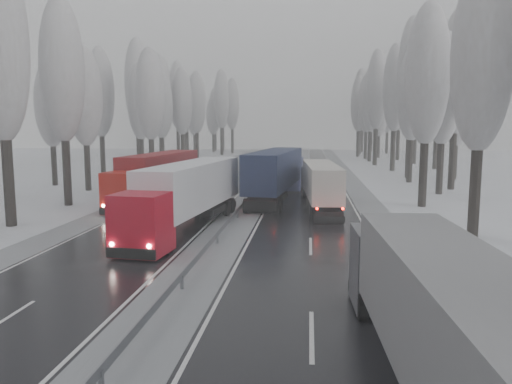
% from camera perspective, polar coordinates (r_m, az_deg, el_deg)
% --- Properties ---
extents(ground, '(260.00, 260.00, 0.00)m').
position_cam_1_polar(ground, '(17.38, -11.85, -15.06)').
color(ground, white).
rests_on(ground, ground).
extents(carriageway_right, '(7.50, 200.00, 0.03)m').
position_cam_1_polar(carriageway_right, '(45.72, 6.21, -0.85)').
color(carriageway_right, black).
rests_on(carriageway_right, ground).
extents(carriageway_left, '(7.50, 200.00, 0.03)m').
position_cam_1_polar(carriageway_left, '(46.87, -6.74, -0.65)').
color(carriageway_left, black).
rests_on(carriageway_left, ground).
extents(median_slush, '(3.00, 200.00, 0.04)m').
position_cam_1_polar(median_slush, '(46.00, -0.35, -0.74)').
color(median_slush, gray).
rests_on(median_slush, ground).
extents(shoulder_right, '(2.40, 200.00, 0.04)m').
position_cam_1_polar(shoulder_right, '(46.00, 12.38, -0.92)').
color(shoulder_right, gray).
rests_on(shoulder_right, ground).
extents(shoulder_left, '(2.40, 200.00, 0.04)m').
position_cam_1_polar(shoulder_left, '(48.20, -12.49, -0.54)').
color(shoulder_left, gray).
rests_on(shoulder_left, ground).
extents(median_guardrail, '(0.12, 200.00, 0.76)m').
position_cam_1_polar(median_guardrail, '(45.91, -0.35, -0.03)').
color(median_guardrail, slate).
rests_on(median_guardrail, ground).
extents(tree_16, '(3.60, 3.60, 16.53)m').
position_cam_1_polar(tree_16, '(32.72, 24.48, 13.95)').
color(tree_16, black).
rests_on(tree_16, ground).
extents(tree_18, '(3.60, 3.60, 16.58)m').
position_cam_1_polar(tree_18, '(43.50, 19.01, 12.49)').
color(tree_18, black).
rests_on(tree_18, ground).
extents(tree_19, '(3.60, 3.60, 14.57)m').
position_cam_1_polar(tree_19, '(48.70, 24.31, 10.14)').
color(tree_19, black).
rests_on(tree_19, ground).
extents(tree_20, '(3.60, 3.60, 15.71)m').
position_cam_1_polar(tree_20, '(52.13, 20.66, 10.91)').
color(tree_20, black).
rests_on(tree_20, ground).
extents(tree_21, '(3.60, 3.60, 18.62)m').
position_cam_1_polar(tree_21, '(56.70, 21.95, 12.42)').
color(tree_21, black).
rests_on(tree_21, ground).
extents(tree_22, '(3.60, 3.60, 15.86)m').
position_cam_1_polar(tree_22, '(62.10, 17.43, 10.51)').
color(tree_22, black).
rests_on(tree_22, ground).
extents(tree_23, '(3.60, 3.60, 13.55)m').
position_cam_1_polar(tree_23, '(67.39, 22.02, 8.79)').
color(tree_23, black).
rests_on(tree_23, ground).
extents(tree_24, '(3.60, 3.60, 20.49)m').
position_cam_1_polar(tree_24, '(67.80, 17.36, 12.73)').
color(tree_24, black).
rests_on(tree_24, ground).
extents(tree_25, '(3.60, 3.60, 19.44)m').
position_cam_1_polar(tree_25, '(73.21, 22.15, 11.59)').
color(tree_25, black).
rests_on(tree_25, ground).
extents(tree_26, '(3.60, 3.60, 18.78)m').
position_cam_1_polar(tree_26, '(77.71, 15.59, 11.28)').
color(tree_26, black).
rests_on(tree_26, ground).
extents(tree_27, '(3.60, 3.60, 17.62)m').
position_cam_1_polar(tree_27, '(83.00, 20.07, 10.33)').
color(tree_27, black).
rests_on(tree_27, ground).
extents(tree_28, '(3.60, 3.60, 19.62)m').
position_cam_1_polar(tree_28, '(88.12, 13.65, 11.21)').
color(tree_28, black).
rests_on(tree_28, ground).
extents(tree_29, '(3.60, 3.60, 18.11)m').
position_cam_1_polar(tree_29, '(93.21, 17.87, 10.26)').
color(tree_29, black).
rests_on(tree_29, ground).
extents(tree_30, '(3.60, 3.60, 17.86)m').
position_cam_1_polar(tree_30, '(97.74, 13.01, 10.19)').
color(tree_30, black).
rests_on(tree_30, ground).
extents(tree_31, '(3.60, 3.60, 18.58)m').
position_cam_1_polar(tree_31, '(102.57, 16.08, 10.21)').
color(tree_31, black).
rests_on(tree_31, ground).
extents(tree_32, '(3.60, 3.60, 17.33)m').
position_cam_1_polar(tree_32, '(105.18, 12.54, 9.82)').
color(tree_32, black).
rests_on(tree_32, ground).
extents(tree_33, '(3.60, 3.60, 14.33)m').
position_cam_1_polar(tree_33, '(109.47, 13.93, 8.67)').
color(tree_33, black).
rests_on(tree_33, ground).
extents(tree_34, '(3.60, 3.60, 17.63)m').
position_cam_1_polar(tree_34, '(112.16, 11.67, 9.78)').
color(tree_34, black).
rests_on(tree_34, ground).
extents(tree_35, '(3.60, 3.60, 18.25)m').
position_cam_1_polar(tree_35, '(117.36, 16.03, 9.73)').
color(tree_35, black).
rests_on(tree_35, ground).
extents(tree_36, '(3.60, 3.60, 20.23)m').
position_cam_1_polar(tree_36, '(122.15, 11.86, 10.35)').
color(tree_36, black).
rests_on(tree_36, ground).
extents(tree_37, '(3.60, 3.60, 16.37)m').
position_cam_1_polar(tree_37, '(126.88, 14.83, 9.04)').
color(tree_37, black).
rests_on(tree_37, ground).
extents(tree_38, '(3.60, 3.60, 17.97)m').
position_cam_1_polar(tree_38, '(132.76, 12.12, 9.49)').
color(tree_38, black).
rests_on(tree_38, ground).
extents(tree_39, '(3.60, 3.60, 16.19)m').
position_cam_1_polar(tree_39, '(137.01, 13.12, 8.92)').
color(tree_39, black).
rests_on(tree_39, ground).
extents(tree_56, '(3.60, 3.60, 18.12)m').
position_cam_1_polar(tree_56, '(37.08, -27.22, 14.54)').
color(tree_56, black).
rests_on(tree_56, ground).
extents(tree_58, '(3.60, 3.60, 17.21)m').
position_cam_1_polar(tree_58, '(44.86, -21.30, 12.74)').
color(tree_58, black).
rests_on(tree_58, ground).
extents(tree_59, '(3.60, 3.60, 18.41)m').
position_cam_1_polar(tree_59, '(52.19, -26.97, 12.48)').
color(tree_59, black).
rests_on(tree_59, ground).
extents(tree_60, '(3.60, 3.60, 14.84)m').
position_cam_1_polar(tree_60, '(54.54, -19.01, 10.22)').
color(tree_60, black).
rests_on(tree_60, ground).
extents(tree_61, '(3.60, 3.60, 13.95)m').
position_cam_1_polar(tree_61, '(60.66, -22.38, 9.21)').
color(tree_61, black).
rests_on(tree_61, ground).
extents(tree_62, '(3.60, 3.60, 16.04)m').
position_cam_1_polar(tree_62, '(62.07, -12.02, 10.80)').
color(tree_62, black).
rests_on(tree_62, ground).
extents(tree_63, '(3.60, 3.60, 16.88)m').
position_cam_1_polar(tree_63, '(68.62, -17.38, 10.74)').
color(tree_63, black).
rests_on(tree_63, ground).
extents(tree_64, '(3.60, 3.60, 15.42)m').
position_cam_1_polar(tree_64, '(71.93, -13.09, 9.97)').
color(tree_64, black).
rests_on(tree_64, ground).
extents(tree_65, '(3.60, 3.60, 19.48)m').
position_cam_1_polar(tree_65, '(76.45, -13.44, 11.75)').
color(tree_65, black).
rests_on(tree_65, ground).
extents(tree_66, '(3.60, 3.60, 15.23)m').
position_cam_1_polar(tree_66, '(81.06, -10.76, 9.65)').
color(tree_66, black).
rests_on(tree_66, ground).
extents(tree_67, '(3.60, 3.60, 17.09)m').
position_cam_1_polar(tree_67, '(85.34, -10.90, 10.34)').
color(tree_67, black).
rests_on(tree_67, ground).
extents(tree_68, '(3.60, 3.60, 16.65)m').
position_cam_1_polar(tree_68, '(87.18, -8.47, 10.14)').
color(tree_68, black).
rests_on(tree_68, ground).
extents(tree_69, '(3.60, 3.60, 19.35)m').
position_cam_1_polar(tree_69, '(92.42, -10.82, 11.00)').
color(tree_69, black).
rests_on(tree_69, ground).
extents(tree_70, '(3.60, 3.60, 17.09)m').
position_cam_1_polar(tree_70, '(96.93, -6.81, 10.06)').
color(tree_70, black).
rests_on(tree_70, ground).
extents(tree_71, '(3.60, 3.60, 19.61)m').
position_cam_1_polar(tree_71, '(102.02, -8.97, 10.79)').
color(tree_71, black).
rests_on(tree_71, ground).
extents(tree_72, '(3.60, 3.60, 15.11)m').
position_cam_1_polar(tree_72, '(106.56, -7.06, 9.14)').
color(tree_72, black).
rests_on(tree_72, ground).
extents(tree_73, '(3.60, 3.60, 17.22)m').
position_cam_1_polar(tree_73, '(111.17, -8.07, 9.75)').
color(tree_73, black).
rests_on(tree_73, ground).
extents(tree_74, '(3.60, 3.60, 19.68)m').
position_cam_1_polar(tree_74, '(116.48, -3.98, 10.47)').
color(tree_74, black).
rests_on(tree_74, ground).
extents(tree_75, '(3.60, 3.60, 18.60)m').
position_cam_1_polar(tree_75, '(122.25, -7.92, 9.95)').
color(tree_75, black).
rests_on(tree_75, ground).
extents(tree_76, '(3.60, 3.60, 18.55)m').
position_cam_1_polar(tree_76, '(125.54, -2.75, 9.93)').
color(tree_76, black).
rests_on(tree_76, ground).
extents(tree_77, '(3.60, 3.60, 14.32)m').
position_cam_1_polar(tree_77, '(130.36, -4.94, 8.64)').
color(tree_77, black).
rests_on(tree_77, ground).
extents(tree_78, '(3.60, 3.60, 19.55)m').
position_cam_1_polar(tree_78, '(132.63, -3.84, 10.07)').
color(tree_78, black).
rests_on(tree_78, ground).
extents(tree_79, '(3.60, 3.60, 17.07)m').
position_cam_1_polar(tree_79, '(137.00, -4.70, 9.32)').
color(tree_79, black).
rests_on(tree_79, ground).
extents(truck_grey_tarp, '(3.00, 15.12, 3.86)m').
position_cam_1_polar(truck_grey_tarp, '(12.44, 20.76, -13.57)').
color(truck_grey_tarp, '#46464B').
rests_on(truck_grey_tarp, ground).
extents(truck_blue_box, '(4.66, 17.78, 4.52)m').
position_cam_1_polar(truck_blue_box, '(44.64, 2.45, 2.38)').
color(truck_blue_box, navy).
rests_on(truck_blue_box, ground).
extents(truck_cream_box, '(3.20, 14.46, 3.68)m').
position_cam_1_polar(truck_cream_box, '(40.90, 7.31, 1.17)').
color(truck_cream_box, '#A29E8F').
rests_on(truck_cream_box, ground).
extents(box_truck_distant, '(2.45, 6.95, 2.56)m').
position_cam_1_polar(box_truck_distant, '(92.68, 5.44, 4.18)').
color(box_truck_distant, '#B5B7BD').
rests_on(box_truck_distant, ground).
extents(truck_red_white, '(4.42, 16.72, 4.25)m').
position_cam_1_polar(truck_red_white, '(32.16, -7.84, 0.04)').
color(truck_red_white, '#AC091B').
rests_on(truck_red_white, ground).
extents(truck_red_red, '(3.86, 16.65, 4.24)m').
position_cam_1_polar(truck_red_red, '(44.71, -11.25, 2.04)').
color(truck_red_red, red).
rests_on(truck_red_red, ground).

